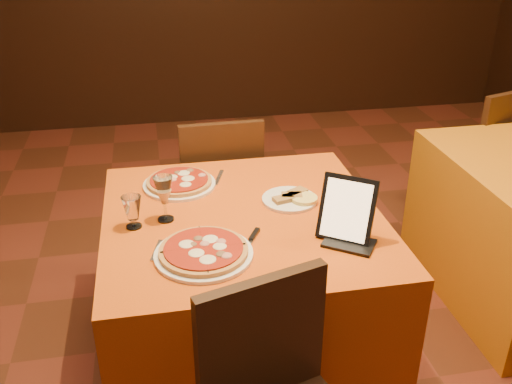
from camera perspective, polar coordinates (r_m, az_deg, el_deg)
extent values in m
cube|color=#CC4E0D|center=(2.48, -1.24, -9.93)|extent=(1.10, 1.10, 0.75)
cylinder|color=white|center=(2.03, -5.26, -6.21)|extent=(0.35, 0.35, 0.01)
cylinder|color=#AD4C23|center=(2.02, -5.27, -5.83)|extent=(0.32, 0.32, 0.02)
cylinder|color=white|center=(2.52, -7.67, 0.74)|extent=(0.32, 0.32, 0.01)
cylinder|color=#AD4C23|center=(2.52, -7.69, 1.07)|extent=(0.29, 0.29, 0.02)
cylinder|color=white|center=(2.38, 3.36, -0.76)|extent=(0.23, 0.23, 0.01)
cylinder|color=olive|center=(2.37, 3.37, -0.40)|extent=(0.14, 0.14, 0.02)
cube|color=black|center=(2.09, 9.08, -1.71)|extent=(0.22, 0.20, 0.24)
cube|color=silver|center=(2.06, -0.91, -5.56)|extent=(0.12, 0.20, 0.01)
cube|color=#B4B5BC|center=(2.08, -9.91, -5.77)|extent=(0.05, 0.14, 0.01)
cube|color=silver|center=(2.58, -3.73, 1.44)|extent=(0.07, 0.15, 0.01)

